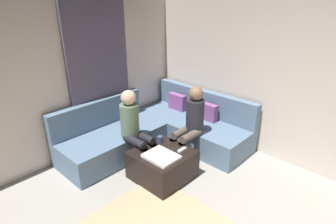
# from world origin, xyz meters

# --- Properties ---
(wall_back) EXTENTS (6.00, 0.12, 2.70)m
(wall_back) POSITION_xyz_m (0.00, 2.94, 1.35)
(wall_back) COLOR beige
(wall_back) RESTS_ON ground_plane
(wall_left) EXTENTS (0.12, 6.00, 2.70)m
(wall_left) POSITION_xyz_m (-2.94, 0.00, 1.35)
(wall_left) COLOR beige
(wall_left) RESTS_ON ground_plane
(curtain_panel) EXTENTS (0.06, 1.10, 2.50)m
(curtain_panel) POSITION_xyz_m (-2.84, 1.30, 1.25)
(curtain_panel) COLOR #595166
(curtain_panel) RESTS_ON ground_plane
(sectional_couch) EXTENTS (2.10, 2.55, 0.87)m
(sectional_couch) POSITION_xyz_m (-2.08, 1.88, 0.28)
(sectional_couch) COLOR slate
(sectional_couch) RESTS_ON ground_plane
(ottoman) EXTENTS (0.76, 0.76, 0.42)m
(ottoman) POSITION_xyz_m (-1.40, 1.27, 0.21)
(ottoman) COLOR black
(ottoman) RESTS_ON ground_plane
(folded_blanket) EXTENTS (0.44, 0.36, 0.04)m
(folded_blanket) POSITION_xyz_m (-1.30, 1.15, 0.44)
(folded_blanket) COLOR white
(folded_blanket) RESTS_ON ottoman
(coffee_mug) EXTENTS (0.08, 0.08, 0.10)m
(coffee_mug) POSITION_xyz_m (-1.62, 1.45, 0.47)
(coffee_mug) COLOR #334C72
(coffee_mug) RESTS_ON ottoman
(game_remote) EXTENTS (0.05, 0.15, 0.02)m
(game_remote) POSITION_xyz_m (-1.22, 1.49, 0.43)
(game_remote) COLOR white
(game_remote) RESTS_ON ottoman
(person_on_couch_back) EXTENTS (0.30, 0.60, 1.20)m
(person_on_couch_back) POSITION_xyz_m (-1.43, 1.93, 0.66)
(person_on_couch_back) COLOR brown
(person_on_couch_back) RESTS_ON ground_plane
(person_on_couch_side) EXTENTS (0.60, 0.30, 1.20)m
(person_on_couch_side) POSITION_xyz_m (-1.93, 1.22, 0.66)
(person_on_couch_side) COLOR black
(person_on_couch_side) RESTS_ON ground_plane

